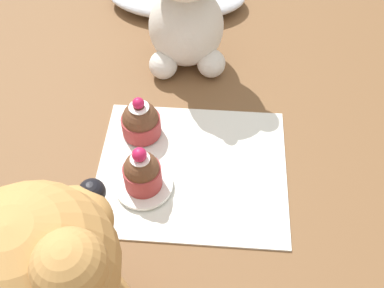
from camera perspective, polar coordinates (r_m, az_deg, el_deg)
The scene contains 5 objects.
ground_plane at distance 0.60m, azimuth -0.00°, elevation -3.33°, with size 4.00×4.00×0.00m, color brown.
knitted_placemat at distance 0.59m, azimuth -0.00°, elevation -3.17°, with size 0.25×0.21×0.01m, color silver.
cupcake_near_cream_bear at distance 0.61m, azimuth -6.53°, elevation 2.92°, with size 0.05×0.05×0.07m.
saucer_plate at distance 0.58m, azimuth -6.12°, elevation -5.14°, with size 0.07×0.07×0.01m, color white.
cupcake_near_tan_bear at distance 0.55m, azimuth -6.38°, elevation -3.50°, with size 0.05×0.05×0.07m.
Camera 1 is at (0.02, -0.34, 0.49)m, focal length 42.00 mm.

